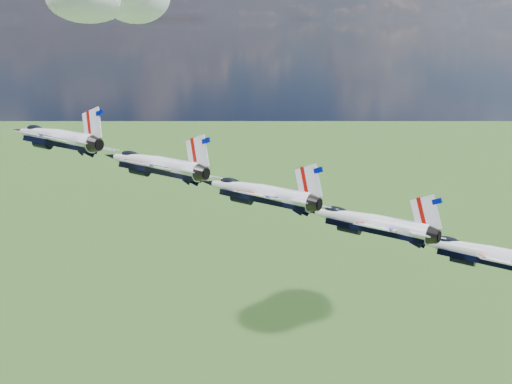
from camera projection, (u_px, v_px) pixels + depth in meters
jet_0 at (53, 137)px, 69.42m from camera, size 17.61×20.25×8.59m
jet_1 at (152, 164)px, 67.69m from camera, size 17.61×20.25×8.59m
jet_2 at (256, 192)px, 65.96m from camera, size 17.61×20.25×8.59m
jet_3 at (366, 222)px, 64.23m from camera, size 17.61×20.25×8.59m
jet_4 at (481, 253)px, 62.50m from camera, size 17.61×20.25×8.59m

